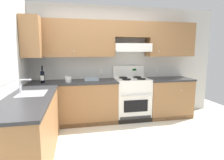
# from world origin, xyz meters

# --- Properties ---
(ground_plane) EXTENTS (7.04, 7.04, 0.00)m
(ground_plane) POSITION_xyz_m (0.00, 0.00, 0.00)
(ground_plane) COLOR beige
(wall_back) EXTENTS (4.68, 0.57, 2.55)m
(wall_back) POSITION_xyz_m (0.41, 1.53, 1.48)
(wall_back) COLOR silver
(wall_back) RESTS_ON ground_plane
(wall_left) EXTENTS (0.47, 4.00, 2.55)m
(wall_left) POSITION_xyz_m (-1.59, 0.23, 1.34)
(wall_left) COLOR silver
(wall_left) RESTS_ON ground_plane
(counter_back_run) EXTENTS (3.60, 0.65, 0.91)m
(counter_back_run) POSITION_xyz_m (0.15, 1.24, 0.45)
(counter_back_run) COLOR olive
(counter_back_run) RESTS_ON ground_plane
(counter_left_run) EXTENTS (0.63, 1.91, 1.13)m
(counter_left_run) POSITION_xyz_m (-1.24, -0.00, 0.46)
(counter_left_run) COLOR olive
(counter_left_run) RESTS_ON ground_plane
(stove) EXTENTS (0.76, 0.62, 1.20)m
(stove) POSITION_xyz_m (0.65, 1.25, 0.48)
(stove) COLOR white
(stove) RESTS_ON ground_plane
(wine_bottle) EXTENTS (0.08, 0.08, 0.35)m
(wine_bottle) POSITION_xyz_m (-1.24, 1.16, 1.05)
(wine_bottle) COLOR black
(wine_bottle) RESTS_ON counter_back_run
(bowl) EXTENTS (0.30, 0.21, 0.06)m
(bowl) POSITION_xyz_m (-0.26, 1.30, 0.93)
(bowl) COLOR #9EADB7
(bowl) RESTS_ON counter_back_run
(paper_towel_roll) EXTENTS (0.12, 0.12, 0.11)m
(paper_towel_roll) POSITION_xyz_m (-0.75, 1.18, 0.97)
(paper_towel_roll) COLOR white
(paper_towel_roll) RESTS_ON counter_back_run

